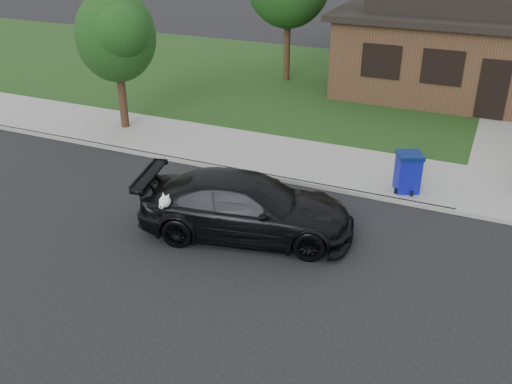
% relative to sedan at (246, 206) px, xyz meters
% --- Properties ---
extents(ground, '(120.00, 120.00, 0.00)m').
position_rel_sedan_xyz_m(ground, '(0.71, -0.48, -0.73)').
color(ground, black).
rests_on(ground, ground).
extents(sidewalk, '(60.00, 3.00, 0.12)m').
position_rel_sedan_xyz_m(sidewalk, '(0.71, 4.52, -0.67)').
color(sidewalk, gray).
rests_on(sidewalk, ground).
extents(curb, '(60.00, 0.12, 0.12)m').
position_rel_sedan_xyz_m(curb, '(0.71, 3.02, -0.67)').
color(curb, gray).
rests_on(curb, ground).
extents(lawn, '(60.00, 13.00, 0.13)m').
position_rel_sedan_xyz_m(lawn, '(0.71, 12.52, -0.66)').
color(lawn, '#193814').
rests_on(lawn, ground).
extents(sedan, '(5.35, 3.10, 1.46)m').
position_rel_sedan_xyz_m(sedan, '(0.00, 0.00, 0.00)').
color(sedan, black).
rests_on(sedan, ground).
extents(recycling_bin, '(0.86, 0.86, 1.08)m').
position_rel_sedan_xyz_m(recycling_bin, '(3.09, 3.61, -0.07)').
color(recycling_bin, '#0E139B').
rests_on(recycling_bin, sidewalk).
extents(house, '(12.60, 8.60, 4.65)m').
position_rel_sedan_xyz_m(house, '(4.71, 14.51, 1.40)').
color(house, '#422B1C').
rests_on(house, ground).
extents(tree_2, '(2.73, 2.60, 4.59)m').
position_rel_sedan_xyz_m(tree_2, '(-6.67, 4.63, 2.54)').
color(tree_2, '#332114').
rests_on(tree_2, ground).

